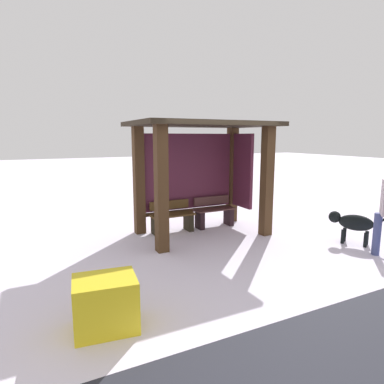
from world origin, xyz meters
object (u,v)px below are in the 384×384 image
at_px(bench_left_inside, 172,219).
at_px(bench_center_inside, 214,213).
at_px(bus_shelter, 202,157).
at_px(dog, 352,223).
at_px(grit_bin, 105,304).

distance_m(bench_left_inside, bench_center_inside, 1.12).
relative_size(bus_shelter, dog, 3.23).
bearing_deg(bench_left_inside, bench_center_inside, -0.00).
bearing_deg(grit_bin, bench_left_inside, 55.83).
xyz_separation_m(dog, grit_bin, (-5.21, -0.85, -0.14)).
relative_size(bus_shelter, grit_bin, 4.40).
height_order(bus_shelter, grit_bin, bus_shelter).
distance_m(bench_center_inside, grit_bin, 4.67).
height_order(bench_center_inside, grit_bin, bench_center_inside).
relative_size(bench_left_inside, bench_center_inside, 1.00).
distance_m(bus_shelter, bench_center_inside, 1.51).
distance_m(bench_left_inside, dog, 3.85).
relative_size(bus_shelter, bench_left_inside, 3.01).
relative_size(dog, grit_bin, 1.36).
distance_m(dog, grit_bin, 5.28).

